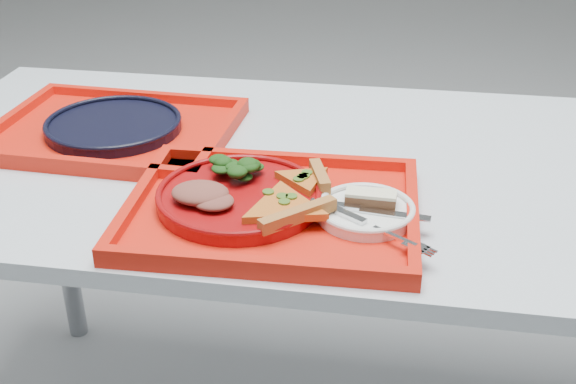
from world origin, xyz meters
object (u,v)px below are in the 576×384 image
object	(u,v)px
navy_plate	(114,126)
dessert_bar	(371,198)
tray_main	(272,213)
dinner_plate	(239,198)
tray_far	(115,133)

from	to	relation	value
navy_plate	dessert_bar	size ratio (longest dim) A/B	3.31
tray_main	dessert_bar	bearing A→B (deg)	4.42
tray_main	dessert_bar	size ratio (longest dim) A/B	5.73
dinner_plate	navy_plate	xyz separation A→B (m)	(-0.30, 0.24, -0.00)
tray_far	dinner_plate	xyz separation A→B (m)	(0.30, -0.24, 0.02)
dessert_bar	tray_far	bearing A→B (deg)	156.94
dessert_bar	dinner_plate	bearing A→B (deg)	-176.37
tray_far	dessert_bar	distance (m)	0.56
tray_main	tray_far	size ratio (longest dim) A/B	1.00
dinner_plate	dessert_bar	world-z (taller)	dessert_bar
tray_main	navy_plate	xyz separation A→B (m)	(-0.36, 0.25, 0.01)
navy_plate	dinner_plate	bearing A→B (deg)	-38.76
dinner_plate	navy_plate	size ratio (longest dim) A/B	1.00
navy_plate	tray_far	bearing A→B (deg)	0.00
dinner_plate	navy_plate	distance (m)	0.39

